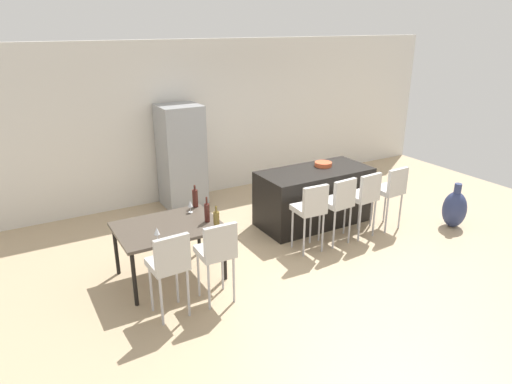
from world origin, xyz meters
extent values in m
plane|color=tan|center=(0.00, 0.00, 0.00)|extent=(10.00, 10.00, 0.00)
cube|color=silver|center=(0.00, 2.88, 1.45)|extent=(10.00, 0.12, 2.90)
cube|color=black|center=(0.52, 0.61, 0.46)|extent=(1.86, 0.87, 0.92)
cube|color=beige|center=(-0.16, -0.15, 0.65)|extent=(0.42, 0.42, 0.08)
cube|color=beige|center=(-0.17, -0.32, 0.87)|extent=(0.40, 0.08, 0.36)
cylinder|color=#B2B2B7|center=(-0.31, 0.02, 0.30)|extent=(0.03, 0.03, 0.61)
cylinder|color=#B2B2B7|center=(0.01, 0.00, 0.30)|extent=(0.03, 0.03, 0.61)
cylinder|color=#B2B2B7|center=(-0.33, -0.30, 0.30)|extent=(0.03, 0.03, 0.61)
cylinder|color=#B2B2B7|center=(-0.01, -0.32, 0.30)|extent=(0.03, 0.03, 0.61)
cube|color=beige|center=(0.35, -0.15, 0.65)|extent=(0.43, 0.43, 0.08)
cube|color=beige|center=(0.36, -0.32, 0.87)|extent=(0.40, 0.09, 0.36)
cylinder|color=#B2B2B7|center=(0.18, 0.00, 0.30)|extent=(0.03, 0.03, 0.61)
cylinder|color=#B2B2B7|center=(0.50, 0.02, 0.30)|extent=(0.03, 0.03, 0.61)
cylinder|color=#B2B2B7|center=(0.20, -0.32, 0.30)|extent=(0.03, 0.03, 0.61)
cylinder|color=#B2B2B7|center=(0.52, -0.30, 0.30)|extent=(0.03, 0.03, 0.61)
cube|color=beige|center=(0.84, -0.15, 0.65)|extent=(0.43, 0.43, 0.08)
cube|color=beige|center=(0.86, -0.32, 0.87)|extent=(0.40, 0.09, 0.36)
cylinder|color=#B2B2B7|center=(0.67, 0.00, 0.30)|extent=(0.03, 0.03, 0.61)
cylinder|color=#B2B2B7|center=(0.99, 0.02, 0.30)|extent=(0.03, 0.03, 0.61)
cylinder|color=#B2B2B7|center=(0.70, -0.32, 0.30)|extent=(0.03, 0.03, 0.61)
cylinder|color=#B2B2B7|center=(1.01, -0.30, 0.30)|extent=(0.03, 0.03, 0.61)
cube|color=beige|center=(1.41, -0.15, 0.65)|extent=(0.42, 0.42, 0.08)
cube|color=beige|center=(1.42, -0.32, 0.87)|extent=(0.40, 0.08, 0.36)
cylinder|color=#B2B2B7|center=(1.24, 0.00, 0.30)|extent=(0.03, 0.03, 0.61)
cylinder|color=#B2B2B7|center=(1.56, 0.02, 0.30)|extent=(0.03, 0.03, 0.61)
cylinder|color=#B2B2B7|center=(1.26, -0.32, 0.30)|extent=(0.03, 0.03, 0.61)
cylinder|color=#B2B2B7|center=(1.58, -0.30, 0.30)|extent=(0.03, 0.03, 0.61)
cube|color=#4C4238|center=(-2.17, 0.13, 0.72)|extent=(1.30, 0.97, 0.04)
cylinder|color=black|center=(-2.76, 0.55, 0.35)|extent=(0.05, 0.05, 0.70)
cylinder|color=black|center=(-1.58, 0.55, 0.35)|extent=(0.05, 0.05, 0.70)
cylinder|color=black|center=(-2.76, -0.30, 0.35)|extent=(0.05, 0.05, 0.70)
cylinder|color=black|center=(-1.58, -0.30, 0.35)|extent=(0.05, 0.05, 0.70)
cube|color=beige|center=(-2.46, -0.66, 0.65)|extent=(0.42, 0.42, 0.08)
cube|color=beige|center=(-2.46, -0.83, 0.87)|extent=(0.40, 0.08, 0.36)
cylinder|color=#B2B2B7|center=(-2.63, -0.50, 0.30)|extent=(0.03, 0.03, 0.61)
cylinder|color=#B2B2B7|center=(-2.31, -0.49, 0.30)|extent=(0.03, 0.03, 0.61)
cylinder|color=#B2B2B7|center=(-2.62, -0.82, 0.30)|extent=(0.03, 0.03, 0.61)
cylinder|color=#B2B2B7|center=(-2.30, -0.81, 0.30)|extent=(0.03, 0.03, 0.61)
cube|color=beige|center=(-1.88, -0.66, 0.65)|extent=(0.41, 0.41, 0.08)
cube|color=beige|center=(-1.88, -0.83, 0.87)|extent=(0.40, 0.07, 0.36)
cylinder|color=#B2B2B7|center=(-2.03, -0.49, 0.30)|extent=(0.03, 0.03, 0.61)
cylinder|color=#B2B2B7|center=(-1.71, -0.50, 0.30)|extent=(0.03, 0.03, 0.61)
cylinder|color=#B2B2B7|center=(-2.04, -0.81, 0.30)|extent=(0.03, 0.03, 0.61)
cylinder|color=#B2B2B7|center=(-1.72, -0.82, 0.30)|extent=(0.03, 0.03, 0.61)
cylinder|color=#471E19|center=(-1.61, 0.54, 0.86)|extent=(0.08, 0.08, 0.25)
cylinder|color=#471E19|center=(-1.61, 0.54, 1.02)|extent=(0.03, 0.03, 0.07)
cylinder|color=#471E19|center=(-1.68, -0.01, 0.86)|extent=(0.07, 0.07, 0.24)
cylinder|color=#471E19|center=(-1.68, -0.01, 1.03)|extent=(0.02, 0.02, 0.10)
cylinder|color=brown|center=(-1.65, -0.22, 0.84)|extent=(0.08, 0.08, 0.20)
cylinder|color=brown|center=(-1.65, -0.22, 0.98)|extent=(0.03, 0.03, 0.08)
cylinder|color=silver|center=(-1.75, 0.38, 0.74)|extent=(0.06, 0.06, 0.00)
cylinder|color=silver|center=(-1.75, 0.38, 0.78)|extent=(0.01, 0.01, 0.08)
cone|color=silver|center=(-1.75, 0.38, 0.87)|extent=(0.07, 0.07, 0.09)
cylinder|color=silver|center=(-2.43, -0.23, 0.74)|extent=(0.06, 0.06, 0.00)
cylinder|color=silver|center=(-2.43, -0.23, 0.78)|extent=(0.01, 0.01, 0.08)
cone|color=silver|center=(-2.43, -0.23, 0.87)|extent=(0.07, 0.07, 0.09)
cube|color=#939699|center=(-1.07, 2.44, 0.92)|extent=(0.72, 0.68, 1.84)
cylinder|color=#C6512D|center=(0.76, 0.71, 0.96)|extent=(0.29, 0.29, 0.07)
ellipsoid|color=navy|center=(2.41, -0.69, 0.30)|extent=(0.38, 0.38, 0.60)
cylinder|color=navy|center=(2.41, -0.69, 0.67)|extent=(0.11, 0.11, 0.16)
camera|label=1|loc=(-3.86, -5.03, 3.17)|focal=32.09mm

